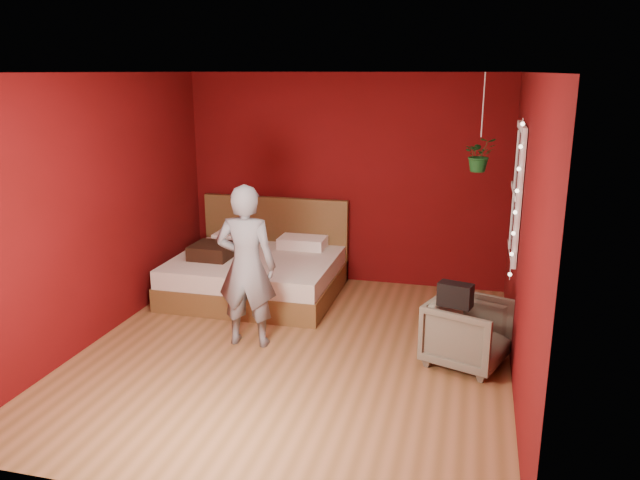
# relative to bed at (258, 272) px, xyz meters

# --- Properties ---
(floor) EXTENTS (4.50, 4.50, 0.00)m
(floor) POSITION_rel_bed_xyz_m (0.90, -1.48, -0.27)
(floor) COLOR #94613B
(floor) RESTS_ON ground
(room_walls) EXTENTS (4.04, 4.54, 2.62)m
(room_walls) POSITION_rel_bed_xyz_m (0.90, -1.48, 1.41)
(room_walls) COLOR #55090A
(room_walls) RESTS_ON ground
(window) EXTENTS (0.05, 0.97, 1.27)m
(window) POSITION_rel_bed_xyz_m (2.86, -0.58, 1.23)
(window) COLOR white
(window) RESTS_ON room_walls
(fairy_lights) EXTENTS (0.04, 0.04, 1.45)m
(fairy_lights) POSITION_rel_bed_xyz_m (2.84, -1.10, 1.23)
(fairy_lights) COLOR silver
(fairy_lights) RESTS_ON room_walls
(bed) EXTENTS (1.91, 1.62, 1.05)m
(bed) POSITION_rel_bed_xyz_m (0.00, 0.00, 0.00)
(bed) COLOR brown
(bed) RESTS_ON ground
(person) EXTENTS (0.61, 0.42, 1.60)m
(person) POSITION_rel_bed_xyz_m (0.39, -1.39, 0.53)
(person) COLOR slate
(person) RESTS_ON ground
(armchair) EXTENTS (0.86, 0.85, 0.62)m
(armchair) POSITION_rel_bed_xyz_m (2.50, -1.32, 0.03)
(armchair) COLOR #6A6953
(armchair) RESTS_ON ground
(handbag) EXTENTS (0.32, 0.22, 0.21)m
(handbag) POSITION_rel_bed_xyz_m (2.37, -1.48, 0.45)
(handbag) COLOR black
(handbag) RESTS_ON armchair
(throw_pillow) EXTENTS (0.47, 0.47, 0.16)m
(throw_pillow) POSITION_rel_bed_xyz_m (-0.48, -0.22, 0.29)
(throw_pillow) COLOR black
(throw_pillow) RESTS_ON bed
(hanging_plant) EXTENTS (0.36, 0.33, 0.97)m
(hanging_plant) POSITION_rel_bed_xyz_m (2.50, -0.30, 1.53)
(hanging_plant) COLOR silver
(hanging_plant) RESTS_ON room_walls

